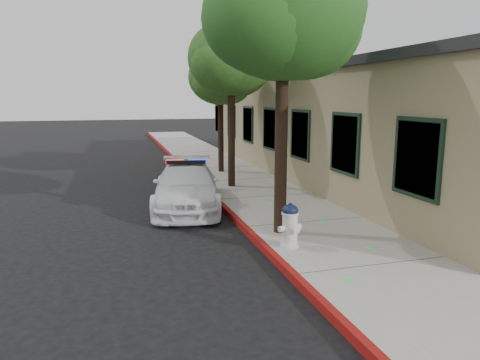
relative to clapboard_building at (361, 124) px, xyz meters
name	(u,v)px	position (x,y,z in m)	size (l,w,h in m)	color
ground	(292,283)	(-6.69, -9.00, -2.13)	(120.00, 120.00, 0.00)	black
sidewalk	(305,225)	(-5.09, -6.00, -2.05)	(3.20, 60.00, 0.15)	gray
red_curb	(246,229)	(-6.63, -6.00, -2.05)	(0.14, 60.00, 0.16)	maroon
clapboard_building	(361,124)	(0.00, 0.00, 0.00)	(7.30, 20.89, 4.24)	#998564
police_car	(187,186)	(-7.59, -3.22, -1.47)	(2.59, 4.77, 1.43)	white
fire_hydrant	(290,225)	(-6.17, -7.63, -1.51)	(0.53, 0.46, 0.92)	silver
street_tree_near	(284,18)	(-5.98, -6.60, 2.72)	(3.67, 3.44, 6.29)	black
street_tree_mid	(231,62)	(-5.68, -1.08, 2.22)	(2.91, 3.02, 5.56)	black
street_tree_far	(221,80)	(-5.26, 2.00, 1.75)	(2.68, 2.69, 4.96)	black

